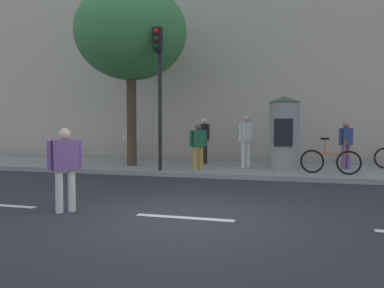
{
  "coord_description": "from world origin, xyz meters",
  "views": [
    {
      "loc": [
        2.02,
        -6.65,
        1.67
      ],
      "look_at": [
        -0.42,
        2.0,
        1.2
      ],
      "focal_mm": 37.14,
      "sensor_mm": 36.0,
      "label": 1
    }
  ],
  "objects_px": {
    "traffic_light": "(159,76)",
    "pedestrian_with_backpack": "(246,136)",
    "pedestrian_near_pole": "(346,142)",
    "bicycle_leaning": "(330,161)",
    "street_tree": "(131,33)",
    "poster_column": "(284,132)",
    "pedestrian_tallest": "(204,137)",
    "pedestrian_in_light_jacket": "(65,163)",
    "pedestrian_in_dark_shirt": "(131,139)",
    "pedestrian_in_red_top": "(198,143)"
  },
  "relations": [
    {
      "from": "traffic_light",
      "to": "pedestrian_in_light_jacket",
      "type": "bearing_deg",
      "value": -88.37
    },
    {
      "from": "pedestrian_in_light_jacket",
      "to": "pedestrian_tallest",
      "type": "bearing_deg",
      "value": 85.36
    },
    {
      "from": "pedestrian_in_dark_shirt",
      "to": "street_tree",
      "type": "bearing_deg",
      "value": -64.57
    },
    {
      "from": "pedestrian_in_dark_shirt",
      "to": "pedestrian_in_red_top",
      "type": "height_order",
      "value": "pedestrian_in_dark_shirt"
    },
    {
      "from": "poster_column",
      "to": "street_tree",
      "type": "xyz_separation_m",
      "value": [
        -5.34,
        -0.46,
        3.5
      ]
    },
    {
      "from": "pedestrian_near_pole",
      "to": "pedestrian_with_backpack",
      "type": "distance_m",
      "value": 3.33
    },
    {
      "from": "poster_column",
      "to": "pedestrian_with_backpack",
      "type": "relative_size",
      "value": 1.35
    },
    {
      "from": "pedestrian_near_pole",
      "to": "bicycle_leaning",
      "type": "bearing_deg",
      "value": -110.57
    },
    {
      "from": "pedestrian_with_backpack",
      "to": "pedestrian_tallest",
      "type": "relative_size",
      "value": 1.04
    },
    {
      "from": "poster_column",
      "to": "pedestrian_in_light_jacket",
      "type": "distance_m",
      "value": 8.05
    },
    {
      "from": "traffic_light",
      "to": "bicycle_leaning",
      "type": "xyz_separation_m",
      "value": [
        5.23,
        0.67,
        -2.64
      ]
    },
    {
      "from": "pedestrian_near_pole",
      "to": "pedestrian_tallest",
      "type": "relative_size",
      "value": 0.91
    },
    {
      "from": "traffic_light",
      "to": "pedestrian_with_backpack",
      "type": "distance_m",
      "value": 3.64
    },
    {
      "from": "pedestrian_in_light_jacket",
      "to": "pedestrian_near_pole",
      "type": "bearing_deg",
      "value": 53.49
    },
    {
      "from": "poster_column",
      "to": "bicycle_leaning",
      "type": "relative_size",
      "value": 1.38
    },
    {
      "from": "traffic_light",
      "to": "pedestrian_in_red_top",
      "type": "xyz_separation_m",
      "value": [
        1.1,
        0.75,
        -2.14
      ]
    },
    {
      "from": "poster_column",
      "to": "pedestrian_tallest",
      "type": "height_order",
      "value": "poster_column"
    },
    {
      "from": "poster_column",
      "to": "pedestrian_in_red_top",
      "type": "relative_size",
      "value": 1.62
    },
    {
      "from": "pedestrian_tallest",
      "to": "pedestrian_in_red_top",
      "type": "xyz_separation_m",
      "value": [
        0.29,
        -1.9,
        -0.14
      ]
    },
    {
      "from": "street_tree",
      "to": "pedestrian_tallest",
      "type": "xyz_separation_m",
      "value": [
        2.33,
        1.38,
        -3.72
      ]
    },
    {
      "from": "bicycle_leaning",
      "to": "pedestrian_tallest",
      "type": "bearing_deg",
      "value": 155.85
    },
    {
      "from": "traffic_light",
      "to": "pedestrian_tallest",
      "type": "distance_m",
      "value": 3.42
    },
    {
      "from": "traffic_light",
      "to": "street_tree",
      "type": "relative_size",
      "value": 0.7
    },
    {
      "from": "street_tree",
      "to": "pedestrian_with_backpack",
      "type": "distance_m",
      "value": 5.47
    },
    {
      "from": "traffic_light",
      "to": "pedestrian_in_dark_shirt",
      "type": "relative_size",
      "value": 2.99
    },
    {
      "from": "traffic_light",
      "to": "pedestrian_tallest",
      "type": "height_order",
      "value": "traffic_light"
    },
    {
      "from": "poster_column",
      "to": "pedestrian_with_backpack",
      "type": "distance_m",
      "value": 1.31
    },
    {
      "from": "traffic_light",
      "to": "pedestrian_tallest",
      "type": "xyz_separation_m",
      "value": [
        0.81,
        2.65,
        -2.01
      ]
    },
    {
      "from": "poster_column",
      "to": "bicycle_leaning",
      "type": "bearing_deg",
      "value": -37.06
    },
    {
      "from": "poster_column",
      "to": "pedestrian_near_pole",
      "type": "height_order",
      "value": "poster_column"
    },
    {
      "from": "bicycle_leaning",
      "to": "traffic_light",
      "type": "bearing_deg",
      "value": -172.72
    },
    {
      "from": "pedestrian_near_pole",
      "to": "bicycle_leaning",
      "type": "distance_m",
      "value": 1.75
    },
    {
      "from": "street_tree",
      "to": "pedestrian_with_backpack",
      "type": "height_order",
      "value": "street_tree"
    },
    {
      "from": "pedestrian_in_light_jacket",
      "to": "bicycle_leaning",
      "type": "xyz_separation_m",
      "value": [
        5.07,
        6.08,
        -0.39
      ]
    },
    {
      "from": "pedestrian_in_dark_shirt",
      "to": "pedestrian_tallest",
      "type": "xyz_separation_m",
      "value": [
        3.29,
        -0.64,
        0.14
      ]
    },
    {
      "from": "pedestrian_in_red_top",
      "to": "pedestrian_with_backpack",
      "type": "bearing_deg",
      "value": 35.3
    },
    {
      "from": "pedestrian_with_backpack",
      "to": "pedestrian_in_red_top",
      "type": "relative_size",
      "value": 1.2
    },
    {
      "from": "street_tree",
      "to": "pedestrian_near_pole",
      "type": "xyz_separation_m",
      "value": [
        7.33,
        0.96,
        -3.83
      ]
    },
    {
      "from": "traffic_light",
      "to": "pedestrian_near_pole",
      "type": "distance_m",
      "value": 6.58
    },
    {
      "from": "traffic_light",
      "to": "pedestrian_in_red_top",
      "type": "height_order",
      "value": "traffic_light"
    },
    {
      "from": "pedestrian_in_light_jacket",
      "to": "pedestrian_in_dark_shirt",
      "type": "bearing_deg",
      "value": 106.83
    },
    {
      "from": "traffic_light",
      "to": "pedestrian_with_backpack",
      "type": "bearing_deg",
      "value": 34.83
    },
    {
      "from": "pedestrian_in_light_jacket",
      "to": "pedestrian_in_red_top",
      "type": "relative_size",
      "value": 1.05
    },
    {
      "from": "street_tree",
      "to": "pedestrian_in_dark_shirt",
      "type": "bearing_deg",
      "value": 115.43
    },
    {
      "from": "street_tree",
      "to": "pedestrian_near_pole",
      "type": "distance_m",
      "value": 8.33
    },
    {
      "from": "pedestrian_with_backpack",
      "to": "traffic_light",
      "type": "bearing_deg",
      "value": -145.17
    },
    {
      "from": "poster_column",
      "to": "pedestrian_in_dark_shirt",
      "type": "bearing_deg",
      "value": 166.14
    },
    {
      "from": "pedestrian_in_light_jacket",
      "to": "poster_column",
      "type": "bearing_deg",
      "value": 62.86
    },
    {
      "from": "street_tree",
      "to": "pedestrian_tallest",
      "type": "distance_m",
      "value": 4.6
    },
    {
      "from": "traffic_light",
      "to": "pedestrian_in_dark_shirt",
      "type": "bearing_deg",
      "value": 127.03
    }
  ]
}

